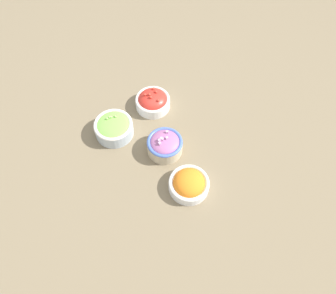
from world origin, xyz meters
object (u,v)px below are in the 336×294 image
at_px(bowl_carrots, 189,184).
at_px(bowl_red_onion, 165,145).
at_px(bowl_cherry_tomatoes, 153,101).
at_px(bowl_lettuce, 114,127).

distance_m(bowl_carrots, bowl_red_onion, 0.16).
xyz_separation_m(bowl_cherry_tomatoes, bowl_carrots, (-0.35, -0.01, -0.00)).
xyz_separation_m(bowl_lettuce, bowl_cherry_tomatoes, (0.07, -0.16, -0.00)).
bearing_deg(bowl_carrots, bowl_red_onion, 10.22).
bearing_deg(bowl_lettuce, bowl_cherry_tomatoes, -66.07).
height_order(bowl_lettuce, bowl_red_onion, bowl_red_onion).
relative_size(bowl_cherry_tomatoes, bowl_carrots, 0.98).
relative_size(bowl_cherry_tomatoes, bowl_red_onion, 1.06).
height_order(bowl_cherry_tomatoes, bowl_red_onion, bowl_red_onion).
distance_m(bowl_cherry_tomatoes, bowl_carrots, 0.35).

